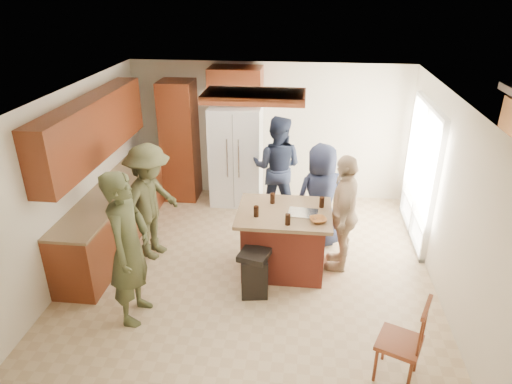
# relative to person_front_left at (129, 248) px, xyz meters

# --- Properties ---
(person_front_left) EXTENTS (0.54, 0.72, 1.93)m
(person_front_left) POSITION_rel_person_front_left_xyz_m (0.00, 0.00, 0.00)
(person_front_left) COLOR #3B4025
(person_front_left) RESTS_ON ground
(person_behind_left) EXTENTS (0.95, 0.67, 1.79)m
(person_behind_left) POSITION_rel_person_front_left_xyz_m (1.52, 2.85, -0.07)
(person_behind_left) COLOR #192033
(person_behind_left) RESTS_ON ground
(person_behind_right) EXTENTS (0.94, 0.79, 1.65)m
(person_behind_right) POSITION_rel_person_front_left_xyz_m (2.24, 1.93, -0.14)
(person_behind_right) COLOR #1A1F35
(person_behind_right) RESTS_ON ground
(person_side_right) EXTENTS (0.64, 1.06, 1.71)m
(person_side_right) POSITION_rel_person_front_left_xyz_m (2.55, 1.37, -0.11)
(person_side_right) COLOR tan
(person_side_right) RESTS_ON ground
(person_counter) EXTENTS (0.85, 1.24, 1.75)m
(person_counter) POSITION_rel_person_front_left_xyz_m (-0.20, 1.36, -0.09)
(person_counter) COLOR #3C3D23
(person_counter) RESTS_ON ground
(left_cabinetry) EXTENTS (0.64, 3.00, 2.30)m
(left_cabinetry) POSITION_rel_person_front_left_xyz_m (-0.94, 1.61, -0.01)
(left_cabinetry) COLOR maroon
(left_cabinetry) RESTS_ON ground
(back_wall_units) EXTENTS (1.80, 0.60, 2.45)m
(back_wall_units) POSITION_rel_person_front_left_xyz_m (-0.03, 3.41, 0.42)
(back_wall_units) COLOR maroon
(back_wall_units) RESTS_ON ground
(refrigerator) EXTENTS (0.90, 0.76, 1.80)m
(refrigerator) POSITION_rel_person_front_left_xyz_m (0.75, 3.33, -0.06)
(refrigerator) COLOR white
(refrigerator) RESTS_ON ground
(kitchen_island) EXTENTS (1.28, 1.03, 0.93)m
(kitchen_island) POSITION_rel_person_front_left_xyz_m (1.74, 1.19, -0.49)
(kitchen_island) COLOR #983627
(kitchen_island) RESTS_ON ground
(island_items) EXTENTS (0.98, 0.66, 0.15)m
(island_items) POSITION_rel_person_front_left_xyz_m (1.96, 1.08, 0.01)
(island_items) COLOR silver
(island_items) RESTS_ON kitchen_island
(trash_bin) EXTENTS (0.44, 0.44, 0.63)m
(trash_bin) POSITION_rel_person_front_left_xyz_m (1.39, 0.59, -0.64)
(trash_bin) COLOR black
(trash_bin) RESTS_ON ground
(spindle_chair) EXTENTS (0.55, 0.55, 0.99)m
(spindle_chair) POSITION_rel_person_front_left_xyz_m (3.03, -0.65, -0.51)
(spindle_chair) COLOR maroon
(spindle_chair) RESTS_ON ground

